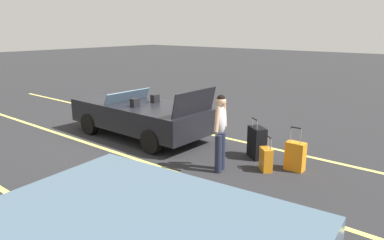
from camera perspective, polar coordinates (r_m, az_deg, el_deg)
The scene contains 8 objects.
ground_plane at distance 10.23m, azimuth -8.04°, elevation -2.53°, with size 80.00×80.00×0.00m, color #28282B.
lot_line_near at distance 11.15m, azimuth -3.00°, elevation -0.98°, with size 18.00×0.12×0.01m, color #EAE066.
lot_line_mid at distance 9.41m, azimuth -14.10°, elevation -4.36°, with size 18.00×0.12×0.01m, color #EAE066.
convertible_car at distance 10.22m, azimuth -8.90°, elevation 0.86°, with size 4.17×1.89×1.54m.
suitcase_large_black at distance 8.49m, azimuth 10.31°, elevation -3.57°, with size 0.55×0.50×0.96m.
suitcase_medium_bright at distance 7.98m, azimuth 16.12°, elevation -5.56°, with size 0.40×0.26×0.97m.
suitcase_small_carryon at distance 7.82m, azimuth 11.69°, elevation -6.16°, with size 0.38×0.38×0.75m.
traveler_person at distance 7.46m, azimuth 4.57°, elevation -1.42°, with size 0.29×0.61×1.65m.
Camera 1 is at (-7.22, 6.62, 2.97)m, focal length 33.49 mm.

